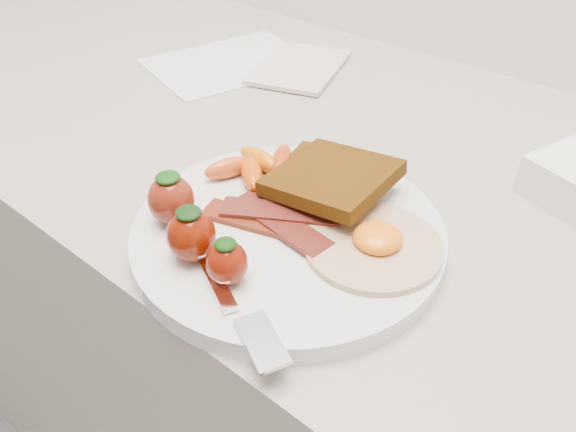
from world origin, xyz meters
The scene contains 11 objects.
counter centered at (0.00, 1.70, 0.45)m, with size 2.00×0.60×0.90m, color gray.
plate centered at (0.03, 1.53, 0.91)m, with size 0.27×0.27×0.02m, color silver.
toast_lower centered at (0.02, 1.60, 0.93)m, with size 0.09×0.09×0.01m, color #332009.
toast_upper centered at (0.03, 1.59, 0.94)m, with size 0.10×0.10×0.01m, color black.
fried_egg centered at (0.10, 1.55, 0.92)m, with size 0.12×0.12×0.02m.
bacon_strips centered at (0.02, 1.52, 0.92)m, with size 0.12×0.08×0.01m.
baby_carrots centered at (-0.05, 1.57, 0.93)m, with size 0.07×0.10×0.02m.
strawberries centered at (-0.01, 1.46, 0.94)m, with size 0.12×0.06×0.05m.
fork centered at (0.05, 1.44, 0.92)m, with size 0.17×0.08×0.00m.
paper_sheet centered at (-0.29, 1.79, 0.90)m, with size 0.17×0.22×0.00m, color silver.
notepad centered at (-0.20, 1.83, 0.91)m, with size 0.11×0.16×0.01m, color beige.
Camera 1 is at (0.27, 1.24, 1.22)m, focal length 35.00 mm.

